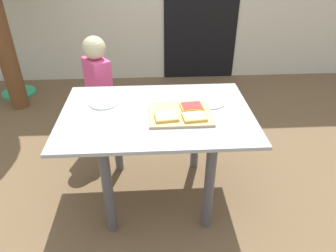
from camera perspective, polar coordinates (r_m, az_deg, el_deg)
The scene contains 10 objects.
ground_plane at distance 2.33m, azimuth -1.80°, elevation -12.24°, with size 16.00×16.00×0.00m, color brown.
dining_table at distance 1.98m, azimuth -2.07°, elevation -0.57°, with size 1.18×0.81×0.68m.
cutting_board at distance 1.89m, azimuth 2.25°, elevation 2.24°, with size 0.38×0.31×0.02m, color tan.
pizza_slice_far_right at distance 1.94m, azimuth 4.39°, elevation 3.60°, with size 0.15×0.12×0.02m.
pizza_slice_near_left at distance 1.82m, azimuth -0.28°, elevation 1.70°, with size 0.15×0.12×0.02m.
pizza_slice_near_right at distance 1.83m, azimuth 4.87°, elevation 1.71°, with size 0.15×0.12×0.02m.
plate_white_left at distance 2.07m, azimuth -11.71°, elevation 4.24°, with size 0.19×0.19×0.01m, color white.
plate_white_right at distance 2.05m, azimuth 7.75°, elevation 4.40°, with size 0.19×0.19×0.01m, color white.
child_left at distance 2.62m, azimuth -12.60°, elevation 7.23°, with size 0.25×0.28×0.97m.
garden_hose_coil at distance 4.11m, azimuth -25.68°, elevation 5.59°, with size 0.38×0.38×0.03m, color #31AB73.
Camera 1 is at (-0.03, -1.67, 1.63)m, focal length 33.15 mm.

